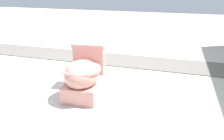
# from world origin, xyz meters

# --- Properties ---
(ground_plane) EXTENTS (14.00, 14.00, 0.00)m
(ground_plane) POSITION_xyz_m (0.00, 0.00, 0.00)
(ground_plane) COLOR #B7B2A8
(gravel_strip) EXTENTS (0.56, 8.00, 0.01)m
(gravel_strip) POSITION_xyz_m (-1.21, 0.50, 0.01)
(gravel_strip) COLOR #605B56
(gravel_strip) RESTS_ON ground
(toilet) EXTENTS (0.66, 0.44, 0.52)m
(toilet) POSITION_xyz_m (-0.09, 0.07, 0.22)
(toilet) COLOR tan
(toilet) RESTS_ON ground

